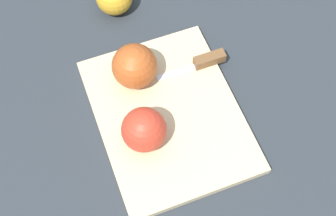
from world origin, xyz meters
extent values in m
plane|color=#282D33|center=(0.00, 0.00, 0.00)|extent=(4.00, 4.00, 0.00)
cube|color=#D1B789|center=(0.00, 0.00, 0.01)|extent=(0.38, 0.31, 0.02)
sphere|color=red|center=(-0.03, 0.06, 0.06)|extent=(0.08, 0.08, 0.08)
cylinder|color=beige|center=(-0.02, 0.06, 0.06)|extent=(0.08, 0.02, 0.08)
sphere|color=#AD4C1E|center=(0.10, 0.02, 0.06)|extent=(0.09, 0.09, 0.09)
cylinder|color=beige|center=(0.11, 0.02, 0.06)|extent=(0.02, 0.08, 0.08)
cube|color=silver|center=(0.07, -0.06, 0.02)|extent=(0.02, 0.08, 0.00)
cube|color=brown|center=(0.06, -0.13, 0.03)|extent=(0.03, 0.07, 0.02)
camera|label=1|loc=(-0.36, 0.20, 0.80)|focal=50.00mm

